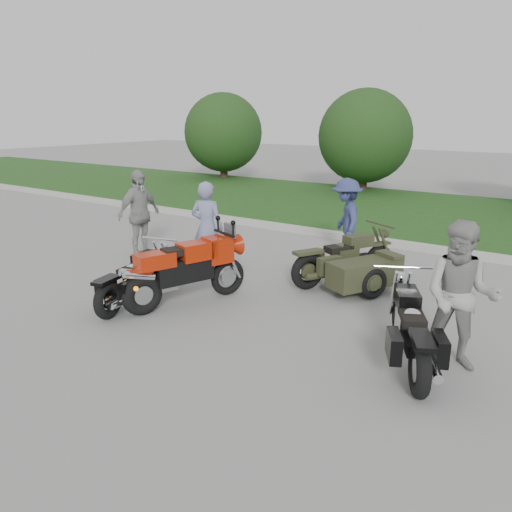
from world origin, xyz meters
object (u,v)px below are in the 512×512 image
Objects in this scene: person_denim at (346,220)px; person_back at (139,214)px; cruiser_right at (410,333)px; sportbike_red at (184,269)px; person_grey at (460,296)px; cruiser_sidecar at (354,268)px; cruiser_left at (134,281)px; person_stripe at (207,228)px.

person_back reaches higher than person_denim.
person_denim is at bearing 97.60° from cruiser_right.
sportbike_red is 1.17× the size of person_grey.
cruiser_sidecar is at bearing -5.54° from person_denim.
sportbike_red reaches higher than cruiser_left.
sportbike_red reaches higher than cruiser_right.
sportbike_red is 0.85m from cruiser_left.
person_back is (-3.78, -2.26, 0.07)m from person_denim.
cruiser_left is at bearing -126.41° from sportbike_red.
sportbike_red is at bearing 22.26° from cruiser_left.
person_denim is at bearing 147.66° from cruiser_sidecar.
person_back is (-4.71, -0.66, 0.54)m from cruiser_sidecar.
cruiser_right is (3.69, 0.04, -0.18)m from sportbike_red.
person_grey reaches higher than person_denim.
sportbike_red is 4.17m from person_grey.
person_stripe is at bearing -137.67° from cruiser_sidecar.
person_grey is at bearing 6.88° from cruiser_right.
sportbike_red is at bearing -103.47° from cruiser_sidecar.
person_grey reaches higher than sportbike_red.
person_grey is 7.00m from person_back.
person_denim is at bearing 94.62° from sportbike_red.
person_denim is (-3.10, 3.49, -0.04)m from person_grey.
person_grey is at bearing 153.19° from person_stripe.
person_denim is (1.04, 3.85, 0.26)m from sportbike_red.
sportbike_red is at bearing -50.70° from person_denim.
person_denim reaches higher than cruiser_left.
person_back is (-2.06, 2.05, 0.55)m from cruiser_left.
person_denim reaches higher than cruiser_sidecar.
cruiser_left is (-0.68, -0.46, -0.22)m from sportbike_red.
person_grey is 4.67m from person_denim.
person_stripe is (-0.11, 1.99, 0.50)m from cruiser_left.
cruiser_left is 1.10× the size of person_grey.
person_back is at bearing 139.25° from cruiser_right.
cruiser_left is 2.05m from person_stripe.
person_grey is at bearing -2.02° from cruiser_left.
person_back reaches higher than person_grey.
sportbike_red is 1.06× the size of cruiser_left.
person_denim is (-0.92, 1.60, 0.47)m from cruiser_sidecar.
person_grey reaches higher than cruiser_sidecar.
cruiser_sidecar is (1.96, 2.25, -0.21)m from sportbike_red.
person_denim is at bearing 125.29° from person_grey.
person_back is at bearing 169.62° from sportbike_red.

